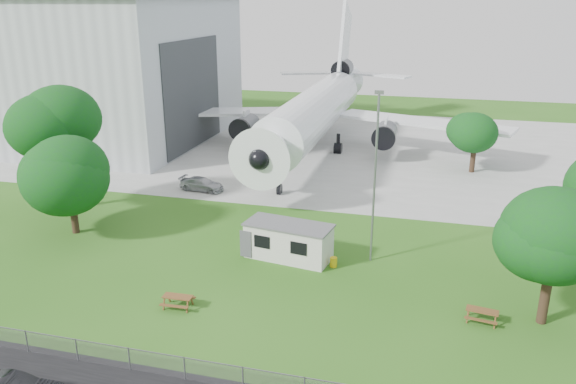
% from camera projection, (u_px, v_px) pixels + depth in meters
% --- Properties ---
extents(ground, '(160.00, 160.00, 0.00)m').
position_uv_depth(ground, '(233.00, 287.00, 36.46)').
color(ground, '#407524').
extents(concrete_apron, '(120.00, 46.00, 0.03)m').
position_uv_depth(concrete_apron, '(336.00, 147.00, 71.22)').
color(concrete_apron, '#B7B7B2').
rests_on(concrete_apron, ground).
extents(hangar, '(43.00, 31.00, 18.55)m').
position_uv_depth(hangar, '(57.00, 65.00, 75.47)').
color(hangar, '#B2B7BC').
rests_on(hangar, ground).
extents(airliner, '(46.36, 47.73, 17.69)m').
position_uv_depth(airliner, '(318.00, 108.00, 68.03)').
color(airliner, white).
rests_on(airliner, ground).
extents(site_cabin, '(6.92, 3.63, 2.62)m').
position_uv_depth(site_cabin, '(289.00, 241.00, 40.13)').
color(site_cabin, silver).
rests_on(site_cabin, ground).
extents(picnic_west, '(1.85, 1.56, 0.76)m').
position_uv_depth(picnic_west, '(178.00, 307.00, 34.03)').
color(picnic_west, brown).
rests_on(picnic_west, ground).
extents(picnic_east, '(2.01, 1.76, 0.76)m').
position_uv_depth(picnic_east, '(481.00, 321.00, 32.51)').
color(picnic_east, brown).
rests_on(picnic_east, ground).
extents(fence, '(58.00, 0.04, 1.30)m').
position_uv_depth(fence, '(167.00, 376.00, 27.77)').
color(fence, gray).
rests_on(fence, ground).
extents(lamp_mast, '(0.16, 0.16, 12.00)m').
position_uv_depth(lamp_mast, '(375.00, 181.00, 38.22)').
color(lamp_mast, slate).
rests_on(lamp_mast, ground).
extents(tree_west_big, '(7.16, 7.16, 11.37)m').
position_uv_depth(tree_west_big, '(56.00, 123.00, 47.60)').
color(tree_west_big, '#382619').
rests_on(tree_west_big, ground).
extents(tree_west_small, '(6.77, 6.77, 8.44)m').
position_uv_depth(tree_west_small, '(68.00, 172.00, 43.33)').
color(tree_west_small, '#382619').
rests_on(tree_west_small, ground).
extents(tree_east_front, '(6.51, 6.51, 8.59)m').
position_uv_depth(tree_east_front, '(555.00, 238.00, 30.73)').
color(tree_east_front, '#382619').
rests_on(tree_east_front, ground).
extents(tree_far_apron, '(5.27, 5.27, 6.92)m').
position_uv_depth(tree_far_apron, '(476.00, 134.00, 59.30)').
color(tree_far_apron, '#382619').
rests_on(tree_far_apron, ground).
extents(car_apron_van, '(4.53, 2.15, 1.27)m').
position_uv_depth(car_apron_van, '(202.00, 184.00, 54.65)').
color(car_apron_van, '#A8ABB0').
rests_on(car_apron_van, ground).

